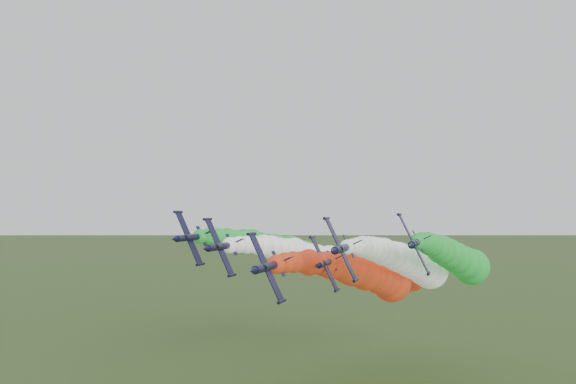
{
  "coord_description": "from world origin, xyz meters",
  "views": [
    {
      "loc": [
        27.73,
        -97.8,
        44.59
      ],
      "look_at": [
        -3.67,
        -3.36,
        47.82
      ],
      "focal_mm": 35.0,
      "sensor_mm": 36.0,
      "label": 1
    }
  ],
  "objects_px": {
    "jet_inner_left": "(323,260)",
    "jet_outer_left": "(296,253)",
    "jet_lead": "(367,275)",
    "jet_inner_right": "(411,263)",
    "jet_outer_right": "(457,259)",
    "jet_trail": "(391,271)"
  },
  "relations": [
    {
      "from": "jet_lead",
      "to": "jet_outer_right",
      "type": "bearing_deg",
      "value": 42.36
    },
    {
      "from": "jet_outer_right",
      "to": "jet_inner_right",
      "type": "bearing_deg",
      "value": -146.61
    },
    {
      "from": "jet_inner_right",
      "to": "jet_outer_right",
      "type": "xyz_separation_m",
      "value": [
        10.66,
        7.03,
        0.79
      ]
    },
    {
      "from": "jet_inner_left",
      "to": "jet_outer_left",
      "type": "height_order",
      "value": "jet_outer_left"
    },
    {
      "from": "jet_outer_left",
      "to": "jet_outer_right",
      "type": "bearing_deg",
      "value": 3.72
    },
    {
      "from": "jet_inner_right",
      "to": "jet_outer_right",
      "type": "relative_size",
      "value": 1.0
    },
    {
      "from": "jet_lead",
      "to": "jet_inner_right",
      "type": "distance_m",
      "value": 14.38
    },
    {
      "from": "jet_inner_right",
      "to": "jet_trail",
      "type": "height_order",
      "value": "jet_inner_right"
    },
    {
      "from": "jet_inner_left",
      "to": "jet_outer_right",
      "type": "bearing_deg",
      "value": 10.13
    },
    {
      "from": "jet_inner_right",
      "to": "jet_outer_right",
      "type": "distance_m",
      "value": 12.8
    },
    {
      "from": "jet_inner_right",
      "to": "jet_trail",
      "type": "relative_size",
      "value": 1.01
    },
    {
      "from": "jet_inner_left",
      "to": "jet_outer_right",
      "type": "relative_size",
      "value": 0.99
    },
    {
      "from": "jet_inner_right",
      "to": "jet_outer_right",
      "type": "height_order",
      "value": "jet_outer_right"
    },
    {
      "from": "jet_outer_right",
      "to": "jet_trail",
      "type": "distance_m",
      "value": 18.77
    },
    {
      "from": "jet_outer_left",
      "to": "jet_trail",
      "type": "relative_size",
      "value": 1.0
    },
    {
      "from": "jet_lead",
      "to": "jet_inner_right",
      "type": "relative_size",
      "value": 1.0
    },
    {
      "from": "jet_lead",
      "to": "jet_trail",
      "type": "height_order",
      "value": "jet_lead"
    },
    {
      "from": "jet_inner_left",
      "to": "jet_trail",
      "type": "xyz_separation_m",
      "value": [
        16.19,
        11.62,
        -3.43
      ]
    },
    {
      "from": "jet_lead",
      "to": "jet_outer_right",
      "type": "height_order",
      "value": "jet_outer_right"
    },
    {
      "from": "jet_lead",
      "to": "jet_inner_left",
      "type": "relative_size",
      "value": 1.01
    },
    {
      "from": "jet_lead",
      "to": "jet_inner_left",
      "type": "bearing_deg",
      "value": 139.15
    },
    {
      "from": "jet_lead",
      "to": "jet_outer_right",
      "type": "xyz_separation_m",
      "value": [
        19.72,
        17.98,
        2.96
      ]
    }
  ]
}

